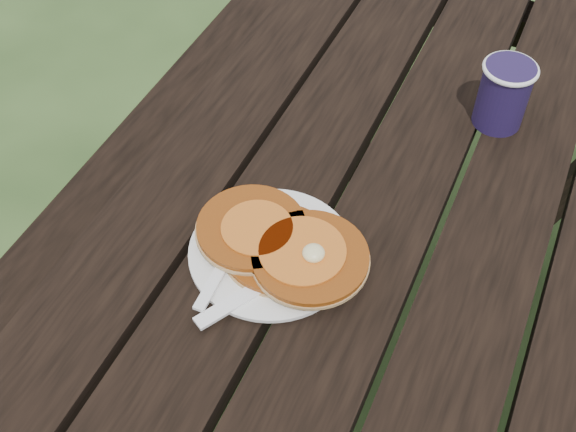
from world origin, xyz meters
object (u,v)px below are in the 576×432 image
at_px(picnic_table, 368,341).
at_px(plate, 272,253).
at_px(pancake_stack, 282,245).
at_px(coffee_cup, 504,91).

height_order(picnic_table, plate, plate).
bearing_deg(pancake_stack, picnic_table, 55.80).
relative_size(picnic_table, plate, 8.26).
bearing_deg(plate, picnic_table, 52.95).
xyz_separation_m(picnic_table, coffee_cup, (0.10, 0.24, 0.44)).
relative_size(plate, pancake_stack, 0.89).
distance_m(picnic_table, pancake_stack, 0.45).
relative_size(picnic_table, coffee_cup, 16.55).
bearing_deg(pancake_stack, coffee_cup, 62.89).
height_order(plate, pancake_stack, pancake_stack).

